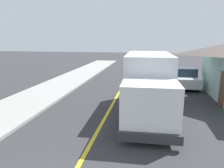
{
  "coord_description": "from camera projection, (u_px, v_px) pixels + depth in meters",
  "views": [
    {
      "loc": [
        2.08,
        -2.86,
        3.98
      ],
      "look_at": [
        0.05,
        8.73,
        1.4
      ],
      "focal_mm": 32.81,
      "sensor_mm": 36.0,
      "label": 1
    }
  ],
  "objects": [
    {
      "name": "parked_car_near",
      "position": [
        148.0,
        78.0,
        17.19
      ],
      "size": [
        1.95,
        4.46,
        1.67
      ],
      "color": "silver",
      "rests_on": "ground"
    },
    {
      "name": "parked_van_across",
      "position": [
        185.0,
        78.0,
        17.31
      ],
      "size": [
        1.9,
        4.44,
        1.67
      ],
      "color": "silver",
      "rests_on": "ground"
    },
    {
      "name": "box_truck",
      "position": [
        148.0,
        81.0,
        10.96
      ],
      "size": [
        2.59,
        7.24,
        3.2
      ],
      "color": "silver",
      "rests_on": "ground"
    },
    {
      "name": "parked_car_mid",
      "position": [
        150.0,
        69.0,
        22.6
      ],
      "size": [
        1.84,
        4.41,
        1.67
      ],
      "color": "#2D4793",
      "rests_on": "ground"
    },
    {
      "name": "centre_line_yellow",
      "position": [
        115.0,
        100.0,
        13.58
      ],
      "size": [
        0.16,
        56.0,
        0.01
      ],
      "primitive_type": "cube",
      "color": "gold",
      "rests_on": "ground"
    }
  ]
}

